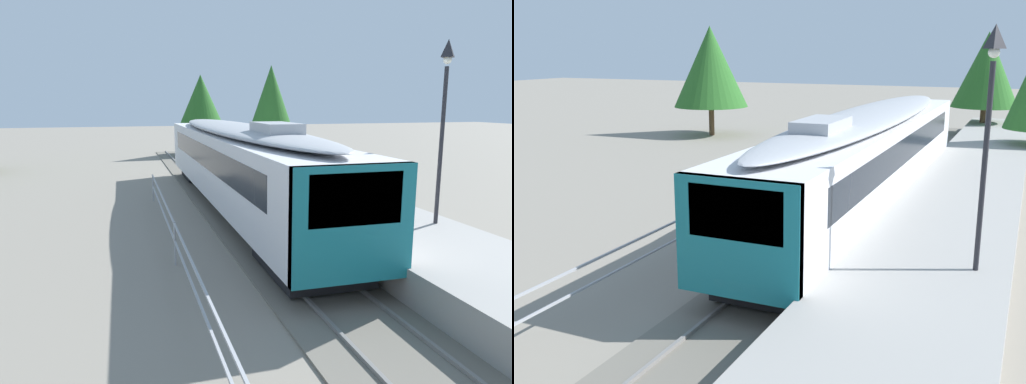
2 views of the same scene
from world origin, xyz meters
TOP-DOWN VIEW (x-y plane):
  - ground_plane at (-3.00, 22.00)m, footprint 160.00×160.00m
  - track_rails at (0.00, 22.00)m, footprint 3.20×60.00m
  - commuter_train at (0.00, 27.21)m, footprint 2.82×20.99m
  - station_platform at (3.25, 22.00)m, footprint 3.90×60.00m
  - platform_lamp_mid_platform at (4.42, 20.03)m, footprint 0.34×0.34m
  - tree_behind_carpark at (-14.69, 41.98)m, footprint 4.95×4.95m
  - tree_behind_station_far at (2.17, 49.06)m, footprint 4.35×4.35m

SIDE VIEW (x-z plane):
  - ground_plane at x=-3.00m, z-range 0.00..0.00m
  - track_rails at x=0.00m, z-range -0.04..0.10m
  - station_platform at x=3.25m, z-range 0.00..0.90m
  - commuter_train at x=0.00m, z-range 0.28..4.02m
  - tree_behind_station_far at x=2.17m, z-range 0.96..7.81m
  - tree_behind_carpark at x=-14.69m, z-range 0.97..8.18m
  - platform_lamp_mid_platform at x=4.42m, z-range 1.95..7.30m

